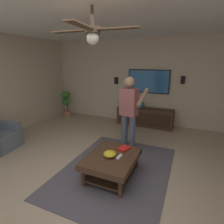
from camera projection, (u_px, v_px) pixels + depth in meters
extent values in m
plane|color=tan|center=(91.00, 190.00, 2.83)|extent=(8.53, 8.53, 0.00)
cube|color=#C6B299|center=(148.00, 82.00, 5.65)|extent=(0.10, 6.63, 2.63)
cube|color=#514C56|center=(116.00, 170.00, 3.35)|extent=(2.50, 1.86, 0.01)
cube|color=slate|center=(7.00, 133.00, 4.37)|extent=(0.28, 0.81, 0.56)
cube|color=#422B1C|center=(112.00, 158.00, 3.08)|extent=(1.00, 0.80, 0.10)
cylinder|color=#422B1C|center=(136.00, 161.00, 3.38)|extent=(0.07, 0.07, 0.30)
cylinder|color=#422B1C|center=(106.00, 154.00, 3.63)|extent=(0.07, 0.07, 0.30)
cylinder|color=#422B1C|center=(120.00, 189.00, 2.64)|extent=(0.07, 0.07, 0.30)
cylinder|color=#422B1C|center=(83.00, 178.00, 2.89)|extent=(0.07, 0.07, 0.30)
cube|color=#382417|center=(112.00, 171.00, 3.15)|extent=(0.88, 0.68, 0.03)
cube|color=#422B1C|center=(145.00, 117.00, 5.62)|extent=(0.44, 1.70, 0.55)
cube|color=#352216|center=(143.00, 119.00, 5.42)|extent=(0.01, 1.56, 0.39)
cube|color=black|center=(148.00, 81.00, 5.54)|extent=(0.05, 1.26, 0.71)
cube|color=#295E9B|center=(148.00, 82.00, 5.52)|extent=(0.01, 1.20, 0.65)
cylinder|color=#4C5166|center=(132.00, 134.00, 3.97)|extent=(0.14, 0.14, 0.82)
cylinder|color=#4C5166|center=(124.00, 132.00, 4.08)|extent=(0.14, 0.14, 0.82)
cube|color=#8C4C4C|center=(129.00, 102.00, 3.83)|extent=(0.29, 0.40, 0.58)
sphere|color=#997056|center=(130.00, 82.00, 3.72)|extent=(0.22, 0.22, 0.22)
cylinder|color=#997056|center=(142.00, 98.00, 3.83)|extent=(0.49, 0.18, 0.37)
cylinder|color=#997056|center=(125.00, 96.00, 4.07)|extent=(0.49, 0.18, 0.37)
cube|color=white|center=(137.00, 100.00, 4.14)|extent=(0.05, 0.06, 0.16)
cylinder|color=#9E6B4C|center=(68.00, 114.00, 6.60)|extent=(0.24, 0.24, 0.20)
cylinder|color=brown|center=(67.00, 106.00, 6.53)|extent=(0.03, 0.03, 0.33)
sphere|color=#2D6B28|center=(66.00, 95.00, 6.45)|extent=(0.26, 0.26, 0.26)
sphere|color=#2D6B28|center=(64.00, 96.00, 6.42)|extent=(0.19, 0.19, 0.19)
sphere|color=#2D6B28|center=(65.00, 101.00, 6.55)|extent=(0.21, 0.21, 0.21)
sphere|color=#2D6B28|center=(66.00, 102.00, 6.40)|extent=(0.24, 0.24, 0.24)
sphere|color=#2D6B28|center=(66.00, 95.00, 6.50)|extent=(0.19, 0.19, 0.19)
ellipsoid|color=gold|center=(110.00, 154.00, 3.03)|extent=(0.22, 0.22, 0.10)
cube|color=white|center=(119.00, 157.00, 3.01)|extent=(0.15, 0.06, 0.02)
cube|color=red|center=(124.00, 148.00, 3.28)|extent=(0.26, 0.22, 0.04)
sphere|color=teal|center=(141.00, 105.00, 5.55)|extent=(0.22, 0.22, 0.22)
cube|color=black|center=(183.00, 80.00, 5.15)|extent=(0.06, 0.12, 0.22)
cube|color=black|center=(116.00, 81.00, 5.97)|extent=(0.06, 0.12, 0.22)
cylinder|color=#4C3828|center=(92.00, 18.00, 2.24)|extent=(0.04, 0.04, 0.28)
cylinder|color=#4C3828|center=(92.00, 30.00, 2.28)|extent=(0.20, 0.20, 0.08)
sphere|color=silver|center=(93.00, 38.00, 2.31)|extent=(0.16, 0.16, 0.16)
cube|color=brown|center=(94.00, 34.00, 2.59)|extent=(0.56, 0.34, 0.02)
cube|color=brown|center=(71.00, 31.00, 2.40)|extent=(0.13, 0.56, 0.02)
cube|color=brown|center=(81.00, 25.00, 1.99)|extent=(0.57, 0.18, 0.02)
cube|color=brown|center=(117.00, 28.00, 2.18)|extent=(0.17, 0.57, 0.02)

